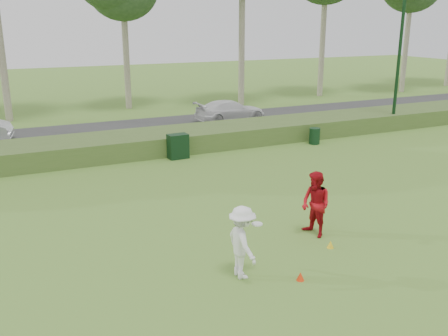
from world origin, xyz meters
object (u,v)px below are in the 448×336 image
utility_cabinet (178,146)px  lamp_post (402,29)px  player_red (316,204)px  trash_bin (315,136)px  cone_orange (300,276)px  car_right (230,111)px  player_white (242,242)px  cone_yellow (330,244)px

utility_cabinet → lamp_post: bearing=-0.2°
player_red → trash_bin: (6.52, 9.39, -0.55)m
lamp_post → cone_orange: bearing=-139.2°
cone_orange → trash_bin: (8.36, 11.46, 0.30)m
trash_bin → car_right: (-1.43, 6.95, 0.29)m
trash_bin → car_right: bearing=101.6°
lamp_post → player_red: lamp_post is taller
player_white → cone_yellow: bearing=-81.5°
cone_orange → car_right: bearing=69.4°
cone_orange → trash_bin: trash_bin is taller
trash_bin → player_white: bearing=-131.8°
cone_yellow → trash_bin: 12.23m
player_red → cone_yellow: 1.25m
cone_orange → player_red: bearing=48.4°
lamp_post → utility_cabinet: 14.33m
cone_orange → utility_cabinet: 11.85m
utility_cabinet → player_white: bearing=-105.2°
utility_cabinet → car_right: bearing=45.4°
cone_yellow → trash_bin: trash_bin is taller
cone_yellow → utility_cabinet: bearing=93.5°
trash_bin → cone_orange: bearing=-126.1°
player_white → trash_bin: 14.34m
utility_cabinet → car_right: car_right is taller
player_white → utility_cabinet: player_white is taller
lamp_post → utility_cabinet: (-13.40, -0.73, -5.03)m
utility_cabinet → trash_bin: bearing=-5.9°
player_white → cone_yellow: size_ratio=8.64×
player_white → player_red: (3.04, 1.30, 0.05)m
utility_cabinet → trash_bin: 7.26m
player_red → lamp_post: bearing=120.7°
cone_orange → utility_cabinet: (1.11, 11.79, 0.46)m
cone_orange → utility_cabinet: utility_cabinet is taller
cone_orange → car_right: size_ratio=0.05×
lamp_post → trash_bin: bearing=-170.2°
trash_bin → utility_cabinet: bearing=177.4°
cone_yellow → utility_cabinet: size_ratio=0.19×
player_red → trash_bin: size_ratio=2.35×
player_white → car_right: size_ratio=0.41×
player_red → utility_cabinet: bearing=175.5°
player_red → cone_orange: player_red is taller
player_red → car_right: bearing=153.9°
cone_yellow → utility_cabinet: utility_cabinet is taller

